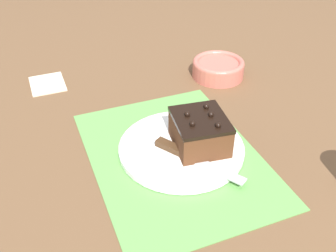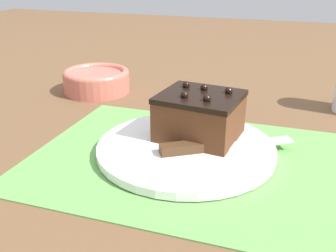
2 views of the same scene
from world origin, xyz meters
The scene contains 7 objects.
ground_plane centered at (0.00, 0.00, 0.00)m, with size 3.00×3.00×0.00m, color brown.
placemat_woven centered at (0.00, 0.00, 0.00)m, with size 0.46×0.34×0.00m, color #609E4C.
cake_plate centered at (-0.01, 0.02, 0.01)m, with size 0.27×0.27×0.01m.
chocolate_cake centered at (0.00, 0.06, 0.05)m, with size 0.13×0.12×0.08m.
serving_knife centered at (0.02, 0.01, 0.02)m, with size 0.19×0.13×0.01m.
small_bowl centered at (-0.28, 0.25, 0.03)m, with size 0.14×0.14×0.05m.
folded_napkin centered at (-0.41, -0.21, 0.00)m, with size 0.11×0.09×0.01m, color beige.
Camera 1 is at (0.59, -0.25, 0.54)m, focal length 42.00 mm.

